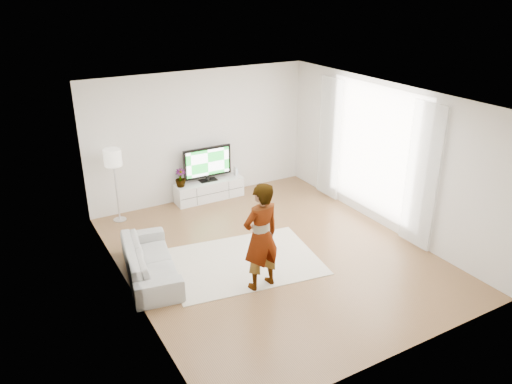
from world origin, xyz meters
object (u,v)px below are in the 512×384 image
television (207,163)px  player (261,237)px  rug (243,262)px  floor_lamp (113,161)px  sofa (150,261)px  media_console (209,190)px

television → player: 3.64m
rug → television: bearing=77.3°
floor_lamp → sofa: bearing=-92.9°
television → player: (-0.73, -3.56, 0.05)m
player → sofa: bearing=-46.8°
sofa → floor_lamp: (0.12, 2.30, 0.99)m
television → floor_lamp: floor_lamp is taller
media_console → player: size_ratio=0.87×
media_console → television: 0.63m
television → rug: bearing=-102.7°
television → sofa: (-2.14, -2.40, -0.56)m
television → floor_lamp: 2.07m
television → floor_lamp: bearing=-177.4°
television → floor_lamp: size_ratio=0.73×
media_console → television: size_ratio=1.40×
sofa → floor_lamp: size_ratio=1.27×
rug → floor_lamp: size_ratio=1.69×
sofa → television: bearing=-32.0°
floor_lamp → rug: bearing=-62.5°
television → sofa: television is taller
rug → player: (-0.11, -0.79, 0.88)m
media_console → television: television is taller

